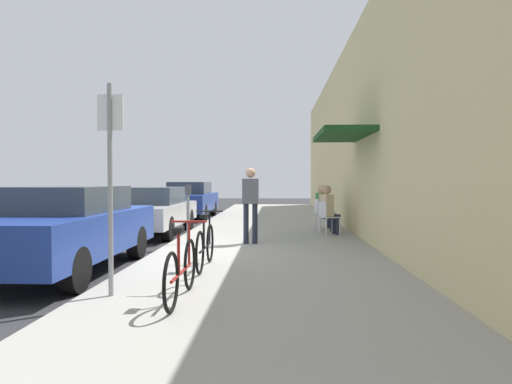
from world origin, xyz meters
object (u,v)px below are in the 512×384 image
at_px(cafe_chair_0, 327,216).
at_px(cafe_chair_1, 323,213).
at_px(parking_meter, 188,209).
at_px(parked_car_0, 65,227).
at_px(parked_car_1, 152,210).
at_px(pedestrian_standing, 250,199).
at_px(street_sign, 110,172).
at_px(seated_patron_1, 325,206).
at_px(bicycle_1, 205,246).
at_px(bicycle_0, 181,270).
at_px(cafe_chair_2, 321,211).
at_px(seated_patron_0, 329,208).
at_px(parked_car_2, 190,199).
at_px(seated_patron_2, 323,205).

height_order(cafe_chair_0, cafe_chair_1, same).
relative_size(parking_meter, cafe_chair_0, 1.52).
relative_size(parked_car_0, parked_car_1, 1.00).
relative_size(parked_car_0, pedestrian_standing, 2.59).
distance_m(street_sign, seated_patron_1, 8.09).
distance_m(parked_car_0, parking_meter, 3.09).
height_order(bicycle_1, seated_patron_1, seated_patron_1).
relative_size(parked_car_0, bicycle_0, 2.57).
distance_m(street_sign, pedestrian_standing, 4.88).
height_order(street_sign, cafe_chair_1, street_sign).
bearing_deg(bicycle_1, pedestrian_standing, 78.40).
height_order(cafe_chair_1, seated_patron_1, seated_patron_1).
height_order(street_sign, cafe_chair_2, street_sign).
distance_m(cafe_chair_1, cafe_chair_2, 0.65).
relative_size(cafe_chair_2, pedestrian_standing, 0.51).
height_order(parked_car_0, street_sign, street_sign).
height_order(parked_car_1, seated_patron_0, seated_patron_0).
distance_m(parked_car_1, pedestrian_standing, 3.94).
xyz_separation_m(cafe_chair_0, cafe_chair_2, (-0.00, 1.58, 0.00)).
bearing_deg(parking_meter, cafe_chair_1, 38.99).
relative_size(parked_car_1, parking_meter, 3.33).
bearing_deg(cafe_chair_0, cafe_chair_1, 90.18).
bearing_deg(parked_car_0, seated_patron_0, 42.02).
height_order(cafe_chair_1, cafe_chair_2, same).
xyz_separation_m(parked_car_2, bicycle_0, (2.41, -12.98, -0.28)).
bearing_deg(cafe_chair_0, pedestrian_standing, -137.78).
bearing_deg(seated_patron_1, cafe_chair_1, 169.21).
relative_size(parked_car_1, cafe_chair_1, 5.06).
xyz_separation_m(parked_car_1, cafe_chair_1, (4.86, 0.10, -0.08)).
height_order(bicycle_1, seated_patron_0, seated_patron_0).
bearing_deg(parked_car_0, cafe_chair_0, 42.22).
bearing_deg(bicycle_1, seated_patron_0, 60.89).
relative_size(parked_car_0, cafe_chair_1, 5.06).
bearing_deg(cafe_chair_2, pedestrian_standing, -119.90).
distance_m(parked_car_0, street_sign, 2.61).
height_order(cafe_chair_0, cafe_chair_2, same).
relative_size(cafe_chair_0, seated_patron_0, 0.67).
bearing_deg(parked_car_2, pedestrian_standing, -70.15).
bearing_deg(street_sign, parking_meter, 89.38).
height_order(parked_car_0, seated_patron_1, parked_car_0).
bearing_deg(seated_patron_0, street_sign, -118.21).
distance_m(parked_car_0, cafe_chair_0, 6.57).
relative_size(bicycle_0, pedestrian_standing, 1.01).
height_order(seated_patron_2, pedestrian_standing, pedestrian_standing).
bearing_deg(bicycle_0, cafe_chair_0, 69.33).
distance_m(cafe_chair_1, seated_patron_1, 0.20).
distance_m(seated_patron_0, cafe_chair_1, 0.94).
distance_m(bicycle_1, pedestrian_standing, 2.94).
bearing_deg(cafe_chair_0, parked_car_2, 126.97).
height_order(parked_car_1, cafe_chair_0, parked_car_1).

